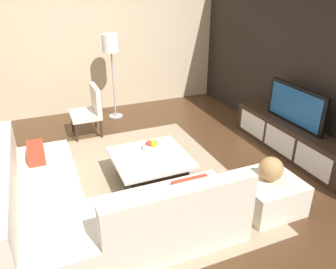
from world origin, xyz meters
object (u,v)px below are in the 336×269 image
(decorative_ball, at_px, (271,169))
(accent_chair_near, at_px, (90,108))
(media_console, at_px, (290,139))
(television, at_px, (296,106))
(fruit_bowl, at_px, (152,146))
(ottoman, at_px, (267,193))
(sectional_couch, at_px, (87,206))
(coffee_table, at_px, (151,168))
(floor_lamp, at_px, (111,49))

(decorative_ball, bearing_deg, accent_chair_near, -152.34)
(media_console, height_order, television, television)
(fruit_bowl, bearing_deg, decorative_ball, 37.75)
(ottoman, height_order, decorative_ball, decorative_ball)
(television, distance_m, accent_chair_near, 3.37)
(sectional_couch, height_order, ottoman, sectional_couch)
(television, bearing_deg, media_console, -90.00)
(accent_chair_near, distance_m, decorative_ball, 3.31)
(media_console, bearing_deg, sectional_couch, -80.88)
(media_console, relative_size, ottoman, 3.23)
(coffee_table, height_order, ottoman, ottoman)
(media_console, relative_size, accent_chair_near, 2.60)
(fruit_bowl, distance_m, decorative_ball, 1.62)
(ottoman, bearing_deg, accent_chair_near, -152.34)
(floor_lamp, distance_m, decorative_ball, 3.77)
(fruit_bowl, bearing_deg, accent_chair_near, -161.70)
(coffee_table, bearing_deg, ottoman, 44.65)
(sectional_couch, bearing_deg, decorative_ball, 76.87)
(television, height_order, fruit_bowl, television)
(television, bearing_deg, accent_chair_near, -125.11)
(coffee_table, xyz_separation_m, decorative_ball, (1.10, 1.09, 0.34))
(television, xyz_separation_m, fruit_bowl, (-0.28, -2.20, -0.37))
(accent_chair_near, distance_m, ottoman, 3.32)
(media_console, relative_size, decorative_ball, 7.94)
(coffee_table, height_order, floor_lamp, floor_lamp)
(media_console, xyz_separation_m, accent_chair_near, (-1.93, -2.75, 0.24))
(coffee_table, bearing_deg, fruit_bowl, 151.26)
(television, distance_m, coffee_table, 2.38)
(media_console, height_order, decorative_ball, decorative_ball)
(television, bearing_deg, decorative_ball, -50.42)
(floor_lamp, bearing_deg, ottoman, 14.87)
(fruit_bowl, relative_size, decorative_ball, 0.98)
(fruit_bowl, bearing_deg, sectional_couch, -52.87)
(television, relative_size, accent_chair_near, 1.32)
(media_console, bearing_deg, decorative_ball, -50.41)
(television, xyz_separation_m, floor_lamp, (-2.56, -2.15, 0.55))
(television, bearing_deg, fruit_bowl, -97.20)
(media_console, height_order, accent_chair_near, accent_chair_near)
(sectional_couch, height_order, accent_chair_near, accent_chair_near)
(floor_lamp, bearing_deg, accent_chair_near, -43.32)
(sectional_couch, relative_size, decorative_ball, 8.46)
(coffee_table, height_order, fruit_bowl, fruit_bowl)
(television, height_order, accent_chair_near, television)
(accent_chair_near, xyz_separation_m, fruit_bowl, (1.65, 0.55, -0.06))
(floor_lamp, height_order, ottoman, floor_lamp)
(sectional_couch, bearing_deg, media_console, 99.12)
(coffee_table, distance_m, accent_chair_near, 1.91)
(floor_lamp, height_order, decorative_ball, floor_lamp)
(coffee_table, relative_size, floor_lamp, 0.61)
(media_console, distance_m, ottoman, 1.57)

